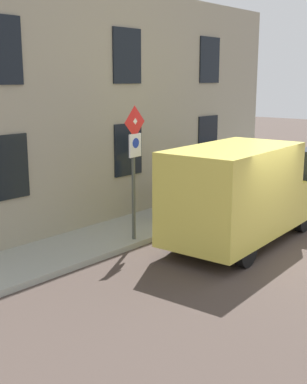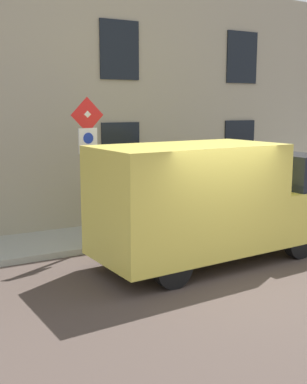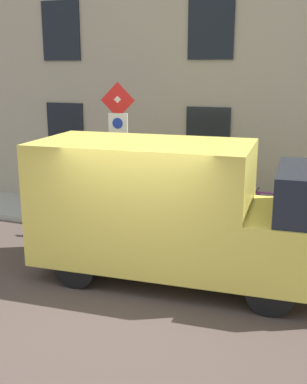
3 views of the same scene
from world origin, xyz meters
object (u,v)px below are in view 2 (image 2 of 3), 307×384
pedestrian (151,193)px  delivery_van (211,199)px  bicycle_purple (188,205)px  bicycle_black (213,202)px  bicycle_orange (236,199)px  sign_post_stacked (88,150)px

pedestrian → delivery_van: bearing=170.2°
bicycle_purple → pedestrian: 1.65m
bicycle_black → bicycle_purple: bearing=6.4°
delivery_van → bicycle_purple: size_ratio=3.18×
bicycle_purple → pedestrian: (-0.52, 1.47, 0.56)m
delivery_van → bicycle_orange: size_ratio=3.18×
delivery_van → bicycle_orange: bearing=41.1°
pedestrian → bicycle_orange: bearing=-90.9°
sign_post_stacked → delivery_van: (-1.92, -1.98, -0.96)m
bicycle_black → pedestrian: 2.45m
bicycle_orange → pedestrian: 3.28m
pedestrian → bicycle_black: bearing=-87.6°
bicycle_black → bicycle_purple: size_ratio=1.00×
sign_post_stacked → bicycle_purple: (1.21, -3.43, -1.78)m
sign_post_stacked → bicycle_black: (1.21, -4.29, -1.78)m
delivery_van → bicycle_black: size_ratio=3.17×
bicycle_orange → bicycle_purple: 1.72m
delivery_van → bicycle_purple: delivery_van is taller
bicycle_purple → pedestrian: size_ratio=1.00×
bicycle_orange → bicycle_black: size_ratio=1.00×
delivery_van → bicycle_black: bearing=50.0°
sign_post_stacked → delivery_van: 2.92m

